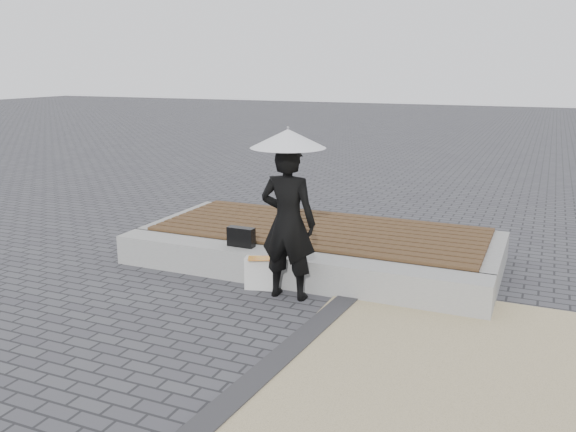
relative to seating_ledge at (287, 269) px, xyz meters
The scene contains 11 objects.
ground 1.61m from the seating_ledge, 90.00° to the right, with size 80.00×80.00×0.00m, color #454549.
terrazzo_zone 3.83m from the seating_ledge, 33.27° to the right, with size 5.00×5.00×0.02m, color #C6B486.
edging_band 2.24m from the seating_ledge, 70.35° to the right, with size 0.25×5.20×0.04m, color #313134.
seating_ledge is the anchor object (origin of this frame).
timber_platform 1.20m from the seating_ledge, 90.00° to the left, with size 5.00×2.00×0.40m, color #A0A09B.
timber_decking 1.22m from the seating_ledge, 90.00° to the left, with size 4.60×2.00×0.04m, color brown, non-canonical shape.
woman 0.85m from the seating_ledge, 65.38° to the right, with size 0.67×0.44×1.84m, color black.
parasol 1.76m from the seating_ledge, 65.38° to the right, with size 0.87×0.87×1.11m.
handbag 0.75m from the seating_ledge, behind, with size 0.36×0.13×0.26m, color black.
canvas_tote 0.38m from the seating_ledge, 127.61° to the right, with size 0.39×0.16×0.41m, color white.
magazine 0.47m from the seating_ledge, 123.40° to the right, with size 0.26×0.19×0.01m, color #EB4841.
Camera 1 is at (2.90, -5.02, 2.69)m, focal length 37.44 mm.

